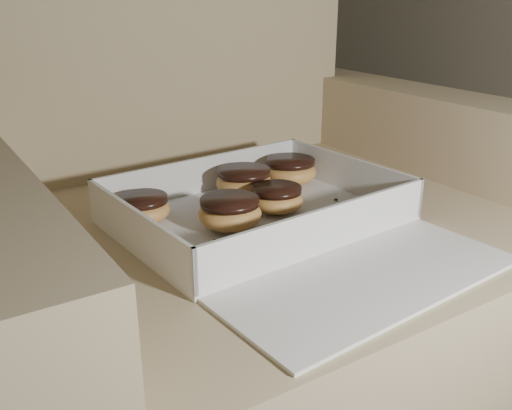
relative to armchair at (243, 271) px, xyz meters
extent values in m
cube|color=#9B8363|center=(0.00, -0.05, -0.09)|extent=(0.79, 0.79, 0.46)
cube|color=#9B8363|center=(0.00, 0.31, 0.42)|extent=(0.79, 0.15, 0.57)
cube|color=#9B8363|center=(-0.43, -0.05, -0.02)|extent=(0.13, 0.79, 0.62)
cube|color=#9B8363|center=(0.43, -0.05, -0.02)|extent=(0.13, 0.79, 0.62)
cube|color=silver|center=(-0.03, -0.09, 0.14)|extent=(0.44, 0.34, 0.01)
cube|color=silver|center=(-0.04, 0.06, 0.18)|extent=(0.42, 0.04, 0.06)
cube|color=silver|center=(-0.02, -0.24, 0.18)|extent=(0.42, 0.04, 0.06)
cube|color=silver|center=(-0.23, -0.11, 0.18)|extent=(0.03, 0.31, 0.06)
cube|color=silver|center=(0.17, -0.07, 0.18)|extent=(0.03, 0.31, 0.06)
cube|color=#D75682|center=(0.18, -0.07, 0.18)|extent=(0.02, 0.31, 0.05)
cube|color=silver|center=(-0.01, -0.33, 0.14)|extent=(0.42, 0.21, 0.01)
ellipsoid|color=#C18E43|center=(0.01, -0.09, 0.16)|extent=(0.08, 0.08, 0.04)
cylinder|color=black|center=(0.01, -0.09, 0.18)|extent=(0.08, 0.08, 0.01)
ellipsoid|color=#C18E43|center=(0.01, 0.00, 0.17)|extent=(0.10, 0.10, 0.05)
cylinder|color=black|center=(0.01, 0.00, 0.19)|extent=(0.09, 0.09, 0.01)
ellipsoid|color=#C18E43|center=(-0.19, -0.01, 0.16)|extent=(0.08, 0.08, 0.04)
cylinder|color=black|center=(-0.19, -0.01, 0.18)|extent=(0.08, 0.08, 0.01)
ellipsoid|color=#C18E43|center=(0.11, 0.01, 0.17)|extent=(0.10, 0.10, 0.05)
cylinder|color=black|center=(0.11, 0.01, 0.19)|extent=(0.09, 0.09, 0.01)
ellipsoid|color=#C18E43|center=(-0.09, -0.11, 0.17)|extent=(0.10, 0.10, 0.05)
cylinder|color=black|center=(-0.09, -0.11, 0.19)|extent=(0.09, 0.09, 0.01)
ellipsoid|color=black|center=(0.11, -0.19, 0.15)|extent=(0.01, 0.01, 0.00)
ellipsoid|color=black|center=(0.12, -0.10, 0.15)|extent=(0.01, 0.01, 0.00)
ellipsoid|color=black|center=(-0.09, -0.18, 0.15)|extent=(0.01, 0.01, 0.00)
ellipsoid|color=black|center=(-0.13, -0.14, 0.15)|extent=(0.01, 0.01, 0.00)
ellipsoid|color=black|center=(-0.14, -0.23, 0.15)|extent=(0.01, 0.01, 0.00)
camera|label=1|loc=(-0.48, -0.79, 0.49)|focal=40.00mm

